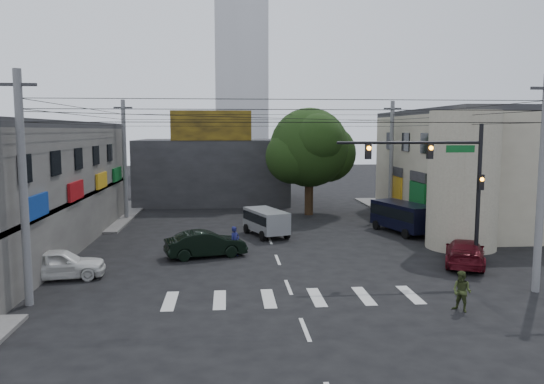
{
  "coord_description": "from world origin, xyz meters",
  "views": [
    {
      "loc": [
        -2.64,
        -25.55,
        6.88
      ],
      "look_at": [
        -0.13,
        4.0,
        3.42
      ],
      "focal_mm": 35.0,
      "sensor_mm": 36.0,
      "label": 1
    }
  ],
  "objects": [
    {
      "name": "utility_pole_far_right",
      "position": [
        10.5,
        16.0,
        4.6
      ],
      "size": [
        0.32,
        0.32,
        9.2
      ],
      "primitive_type": "cylinder",
      "color": "#59595B",
      "rests_on": "ground"
    },
    {
      "name": "white_compact",
      "position": [
        -10.5,
        -0.75,
        0.71
      ],
      "size": [
        2.87,
        4.66,
        1.43
      ],
      "primitive_type": "imported",
      "rotation": [
        0.0,
        0.0,
        1.71
      ],
      "color": "silver",
      "rests_on": "ground"
    },
    {
      "name": "street_tree",
      "position": [
        4.0,
        17.0,
        5.47
      ],
      "size": [
        6.4,
        6.4,
        8.7
      ],
      "color": "black",
      "rests_on": "ground"
    },
    {
      "name": "ground",
      "position": [
        0.0,
        0.0,
        0.0
      ],
      "size": [
        160.0,
        160.0,
        0.0
      ],
      "primitive_type": "plane",
      "color": "black",
      "rests_on": "ground"
    },
    {
      "name": "billboard",
      "position": [
        -4.0,
        21.1,
        7.3
      ],
      "size": [
        7.0,
        0.3,
        2.6
      ],
      "primitive_type": "cube",
      "color": "olive",
      "rests_on": "building_far"
    },
    {
      "name": "building_far",
      "position": [
        -4.0,
        26.0,
        3.0
      ],
      "size": [
        14.0,
        10.0,
        6.0
      ],
      "primitive_type": "cube",
      "color": "#232326",
      "rests_on": "ground"
    },
    {
      "name": "sidewalk_far_left",
      "position": [
        -18.0,
        18.0,
        0.07
      ],
      "size": [
        16.0,
        16.0,
        0.15
      ],
      "primitive_type": "cube",
      "color": "#514F4C",
      "rests_on": "ground"
    },
    {
      "name": "corner_column",
      "position": [
        11.0,
        4.0,
        4.0
      ],
      "size": [
        4.0,
        4.0,
        8.0
      ],
      "primitive_type": "cylinder",
      "color": "gray",
      "rests_on": "ground"
    },
    {
      "name": "building_right",
      "position": [
        18.0,
        13.0,
        4.0
      ],
      "size": [
        14.0,
        18.0,
        8.0
      ],
      "primitive_type": "cube",
      "color": "gray",
      "rests_on": "ground"
    },
    {
      "name": "traffic_officer",
      "position": [
        -2.26,
        3.0,
        0.83
      ],
      "size": [
        1.0,
        1.0,
        1.66
      ],
      "primitive_type": "imported",
      "rotation": [
        0.0,
        0.0,
        0.75
      ],
      "color": "#141647",
      "rests_on": "ground"
    },
    {
      "name": "pedestrian_olive",
      "position": [
        6.22,
        -6.65,
        0.78
      ],
      "size": [
        1.34,
        1.33,
        1.56
      ],
      "primitive_type": "imported",
      "rotation": [
        0.0,
        0.0,
        -0.9
      ],
      "color": "#313C1B",
      "rests_on": "ground"
    },
    {
      "name": "utility_pole_far_left",
      "position": [
        -10.5,
        16.0,
        4.6
      ],
      "size": [
        0.32,
        0.32,
        9.2
      ],
      "primitive_type": "cylinder",
      "color": "#59595B",
      "rests_on": "ground"
    },
    {
      "name": "navy_van",
      "position": [
        9.1,
        8.7,
        1.01
      ],
      "size": [
        6.12,
        4.68,
        2.03
      ],
      "primitive_type": null,
      "rotation": [
        0.0,
        0.0,
        1.86
      ],
      "color": "black",
      "rests_on": "ground"
    },
    {
      "name": "sidewalk_far_right",
      "position": [
        18.0,
        18.0,
        0.07
      ],
      "size": [
        16.0,
        16.0,
        0.15
      ],
      "primitive_type": "cube",
      "color": "#514F4C",
      "rests_on": "ground"
    },
    {
      "name": "traffic_gantry",
      "position": [
        7.82,
        -1.0,
        4.83
      ],
      "size": [
        7.1,
        0.35,
        7.2
      ],
      "color": "black",
      "rests_on": "ground"
    },
    {
      "name": "utility_pole_near_left",
      "position": [
        -10.5,
        -4.5,
        4.6
      ],
      "size": [
        0.32,
        0.32,
        9.2
      ],
      "primitive_type": "cylinder",
      "color": "#59595B",
      "rests_on": "ground"
    },
    {
      "name": "tower_distant",
      "position": [
        0.0,
        70.0,
        22.0
      ],
      "size": [
        9.0,
        9.0,
        44.0
      ],
      "primitive_type": "cube",
      "color": "silver",
      "rests_on": "ground"
    },
    {
      "name": "silver_minivan",
      "position": [
        -0.14,
        8.46,
        0.86
      ],
      "size": [
        5.05,
        4.18,
        1.72
      ],
      "primitive_type": null,
      "rotation": [
        0.0,
        0.0,
        1.91
      ],
      "color": "gray",
      "rests_on": "ground"
    },
    {
      "name": "maroon_sedan",
      "position": [
        9.45,
        0.07,
        0.67
      ],
      "size": [
        5.33,
        6.05,
        1.35
      ],
      "primitive_type": "imported",
      "rotation": [
        0.0,
        0.0,
        2.73
      ],
      "color": "#4B0A13",
      "rests_on": "ground"
    },
    {
      "name": "utility_pole_near_right",
      "position": [
        10.5,
        -4.5,
        4.6
      ],
      "size": [
        0.32,
        0.32,
        9.2
      ],
      "primitive_type": "cylinder",
      "color": "#59595B",
      "rests_on": "ground"
    },
    {
      "name": "dark_sedan",
      "position": [
        -3.85,
        3.01,
        0.72
      ],
      "size": [
        3.76,
        5.15,
        1.44
      ],
      "primitive_type": "imported",
      "rotation": [
        0.0,
        0.0,
        1.84
      ],
      "color": "black",
      "rests_on": "ground"
    }
  ]
}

